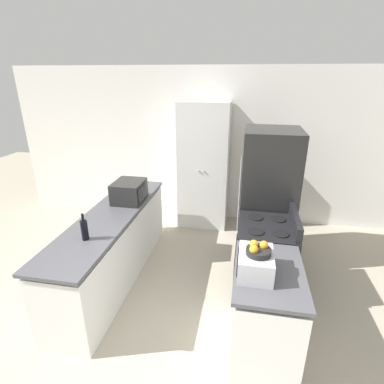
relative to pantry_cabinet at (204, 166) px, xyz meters
The scene contains 11 objects.
ground_plane 3.22m from the pantry_cabinet, 89.45° to the right, with size 14.00×14.00×0.00m, color #A89E89.
wall_back 0.41m from the pantry_cabinet, 84.72° to the left, with size 7.00×0.06×2.60m.
counter_left 2.03m from the pantry_cabinet, 117.46° to the right, with size 0.60×2.48×0.88m.
counter_right 2.74m from the pantry_cabinet, 69.17° to the right, with size 0.60×0.92×0.88m.
pantry_cabinet is the anchor object (origin of this frame).
stove 2.01m from the pantry_cabinet, 59.62° to the right, with size 0.66×0.73×1.04m.
refrigerator 1.33m from the pantry_cabinet, 40.86° to the right, with size 0.74×0.77×1.82m.
microwave 1.51m from the pantry_cabinet, 122.24° to the right, with size 0.38×0.44×0.27m.
wine_bottle 2.46m from the pantry_cabinet, 110.81° to the right, with size 0.07×0.07×0.29m.
toaster_oven 2.68m from the pantry_cabinet, 72.19° to the right, with size 0.29×0.38×0.20m.
fruit_bowl 2.70m from the pantry_cabinet, 71.99° to the right, with size 0.21×0.21×0.10m.
Camera 1 is at (0.66, -1.67, 2.46)m, focal length 28.00 mm.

